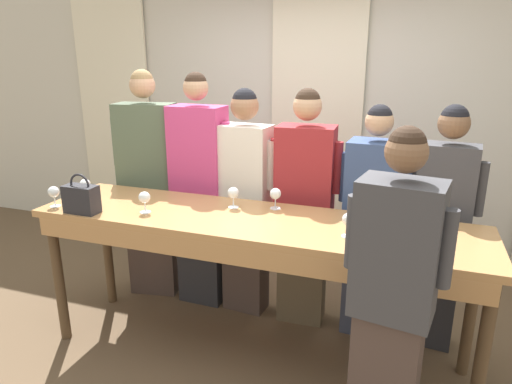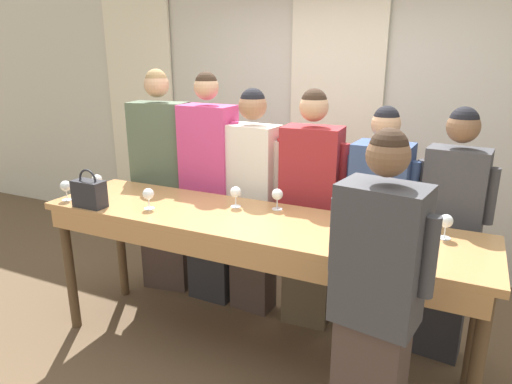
% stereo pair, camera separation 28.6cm
% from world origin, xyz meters
% --- Properties ---
extents(ground_plane, '(18.00, 18.00, 0.00)m').
position_xyz_m(ground_plane, '(0.00, 0.00, 0.00)').
color(ground_plane, brown).
extents(wall_back, '(12.00, 0.06, 2.80)m').
position_xyz_m(wall_back, '(0.00, 1.85, 1.40)').
color(wall_back, beige).
rests_on(wall_back, ground_plane).
extents(curtain_panel_left, '(0.87, 0.03, 2.69)m').
position_xyz_m(curtain_panel_left, '(-2.27, 1.78, 1.34)').
color(curtain_panel_left, '#EFE5C6').
rests_on(curtain_panel_left, ground_plane).
extents(curtain_panel_center, '(0.87, 0.03, 2.69)m').
position_xyz_m(curtain_panel_center, '(0.00, 1.78, 1.34)').
color(curtain_panel_center, '#EFE5C6').
rests_on(curtain_panel_center, ground_plane).
extents(tasting_bar, '(2.83, 0.69, 0.99)m').
position_xyz_m(tasting_bar, '(0.00, -0.03, 0.88)').
color(tasting_bar, '#B27F4C').
rests_on(tasting_bar, ground_plane).
extents(wine_bottle, '(0.08, 0.08, 0.32)m').
position_xyz_m(wine_bottle, '(0.80, 0.16, 1.11)').
color(wine_bottle, black).
rests_on(wine_bottle, tasting_bar).
extents(handbag, '(0.22, 0.11, 0.26)m').
position_xyz_m(handbag, '(-1.07, -0.27, 1.09)').
color(handbag, '#232328').
rests_on(handbag, tasting_bar).
extents(wine_glass_front_left, '(0.07, 0.07, 0.14)m').
position_xyz_m(wine_glass_front_left, '(-0.69, -0.13, 1.09)').
color(wine_glass_front_left, white).
rests_on(wine_glass_front_left, tasting_bar).
extents(wine_glass_front_mid, '(0.07, 0.07, 0.14)m').
position_xyz_m(wine_glass_front_mid, '(-1.32, -0.23, 1.09)').
color(wine_glass_front_mid, white).
rests_on(wine_glass_front_mid, tasting_bar).
extents(wine_glass_front_right, '(0.07, 0.07, 0.14)m').
position_xyz_m(wine_glass_front_right, '(1.11, 0.17, 1.09)').
color(wine_glass_front_right, white).
rests_on(wine_glass_front_right, tasting_bar).
extents(wine_glass_center_left, '(0.07, 0.07, 0.14)m').
position_xyz_m(wine_glass_center_left, '(0.61, -0.11, 1.09)').
color(wine_glass_center_left, white).
rests_on(wine_glass_center_left, tasting_bar).
extents(wine_glass_center_mid, '(0.07, 0.07, 0.14)m').
position_xyz_m(wine_glass_center_mid, '(-0.19, 0.15, 1.09)').
color(wine_glass_center_mid, white).
rests_on(wine_glass_center_mid, tasting_bar).
extents(wine_glass_center_right, '(0.07, 0.07, 0.14)m').
position_xyz_m(wine_glass_center_right, '(1.02, -0.07, 1.09)').
color(wine_glass_center_right, white).
rests_on(wine_glass_center_right, tasting_bar).
extents(wine_glass_back_left, '(0.07, 0.07, 0.14)m').
position_xyz_m(wine_glass_back_left, '(0.08, 0.22, 1.09)').
color(wine_glass_back_left, white).
rests_on(wine_glass_back_left, tasting_bar).
extents(wine_glass_back_mid, '(0.07, 0.07, 0.14)m').
position_xyz_m(wine_glass_back_mid, '(0.93, -0.06, 1.09)').
color(wine_glass_back_mid, white).
rests_on(wine_glass_back_mid, tasting_bar).
extents(wine_glass_back_right, '(0.07, 0.07, 0.14)m').
position_xyz_m(wine_glass_back_right, '(-1.25, -0.01, 1.09)').
color(wine_glass_back_right, white).
rests_on(wine_glass_back_right, tasting_bar).
extents(guest_olive_jacket, '(0.57, 0.30, 1.87)m').
position_xyz_m(guest_olive_jacket, '(-1.09, 0.56, 0.95)').
color(guest_olive_jacket, '#473833').
rests_on(guest_olive_jacket, ground_plane).
extents(guest_pink_top, '(0.53, 0.25, 1.85)m').
position_xyz_m(guest_pink_top, '(-0.64, 0.56, 0.94)').
color(guest_pink_top, '#28282D').
rests_on(guest_pink_top, ground_plane).
extents(guest_cream_sweater, '(0.50, 0.26, 1.74)m').
position_xyz_m(guest_cream_sweater, '(-0.26, 0.56, 0.91)').
color(guest_cream_sweater, '#473833').
rests_on(guest_cream_sweater, ground_plane).
extents(guest_striped_shirt, '(0.52, 0.27, 1.76)m').
position_xyz_m(guest_striped_shirt, '(0.20, 0.56, 0.90)').
color(guest_striped_shirt, brown).
rests_on(guest_striped_shirt, ground_plane).
extents(guest_navy_coat, '(0.48, 0.30, 1.66)m').
position_xyz_m(guest_navy_coat, '(0.68, 0.56, 0.84)').
color(guest_navy_coat, '#383D51').
rests_on(guest_navy_coat, ground_plane).
extents(guest_beige_cap, '(0.48, 0.25, 1.68)m').
position_xyz_m(guest_beige_cap, '(1.13, 0.56, 0.88)').
color(guest_beige_cap, '#28282D').
rests_on(guest_beige_cap, ground_plane).
extents(host_pouring, '(0.48, 0.30, 1.69)m').
position_xyz_m(host_pouring, '(0.88, -0.54, 0.86)').
color(host_pouring, '#473833').
rests_on(host_pouring, ground_plane).
extents(potted_plant, '(0.32, 0.32, 0.58)m').
position_xyz_m(potted_plant, '(-1.92, 1.54, 0.26)').
color(potted_plant, '#4C4C51').
rests_on(potted_plant, ground_plane).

